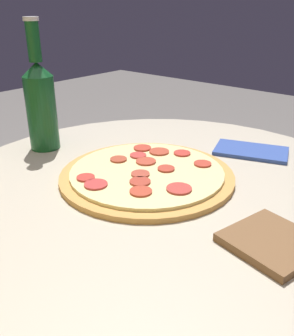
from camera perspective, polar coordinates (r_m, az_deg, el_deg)
table at (r=0.78m, az=2.33°, el=-14.69°), size 0.83×0.83×0.72m
pizza at (r=0.70m, az=-0.00°, el=-0.89°), size 0.33×0.33×0.02m
beer_bottle at (r=0.85m, az=-15.91°, el=9.67°), size 0.06×0.06×0.28m
napkin at (r=0.85m, az=15.57°, el=2.51°), size 0.18×0.14×0.01m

